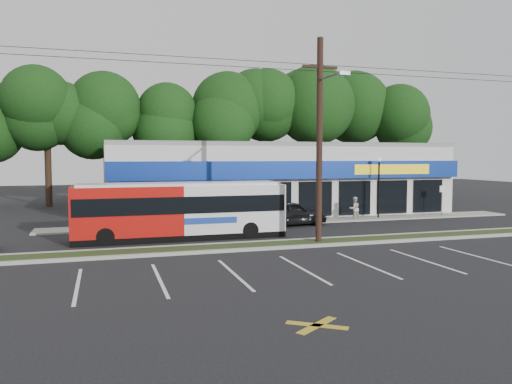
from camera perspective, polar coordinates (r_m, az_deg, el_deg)
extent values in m
plane|color=black|center=(22.93, 1.29, -6.71)|extent=(120.00, 120.00, 0.00)
cube|color=#263415|center=(23.86, 0.53, -6.14)|extent=(40.00, 1.60, 0.12)
cube|color=#9E9E93|center=(23.06, 1.18, -6.47)|extent=(40.00, 0.25, 0.14)
cube|color=#9E9E93|center=(24.65, -0.07, -5.78)|extent=(40.00, 0.25, 0.14)
cube|color=#9E9E93|center=(32.98, 4.61, -3.34)|extent=(32.00, 2.20, 0.10)
cube|color=beige|center=(39.49, 1.54, 1.46)|extent=(25.00, 12.00, 5.00)
cube|color=navy|center=(33.60, 4.96, 2.53)|extent=(25.00, 0.50, 1.20)
cube|color=black|center=(33.89, 4.82, -0.85)|extent=(24.00, 0.12, 2.40)
cube|color=yellow|center=(36.58, 15.35, 2.52)|extent=(6.00, 0.06, 0.70)
cube|color=gray|center=(39.46, 1.55, 5.30)|extent=(25.00, 12.00, 0.30)
cylinder|color=black|center=(24.57, 7.25, 5.70)|extent=(0.30, 0.30, 10.00)
cube|color=black|center=(24.94, 7.33, 13.99)|extent=(1.80, 0.12, 0.12)
cylinder|color=#59595E|center=(23.77, 8.55, 13.01)|extent=(0.10, 2.40, 0.10)
cube|color=#59595E|center=(22.60, 10.01, 13.21)|extent=(0.50, 0.25, 0.15)
cylinder|color=black|center=(23.90, 0.55, 14.71)|extent=(50.00, 0.02, 0.02)
cylinder|color=black|center=(23.84, 0.55, 14.00)|extent=(50.00, 0.02, 0.02)
cylinder|color=black|center=(35.27, 13.84, 0.22)|extent=(0.12, 0.12, 4.00)
sphere|color=silver|center=(35.20, 13.90, 3.63)|extent=(0.30, 0.30, 0.30)
cylinder|color=#59595E|center=(37.99, 20.46, -1.01)|extent=(0.06, 0.06, 2.20)
cube|color=white|center=(37.89, 20.54, 0.34)|extent=(0.45, 0.04, 0.45)
cylinder|color=black|center=(47.56, -21.80, 2.04)|extent=(0.56, 0.56, 5.72)
sphere|color=black|center=(47.72, -21.98, 8.76)|extent=(6.76, 6.76, 6.76)
cylinder|color=black|center=(47.41, -15.76, 2.17)|extent=(0.56, 0.56, 5.72)
sphere|color=black|center=(47.57, -15.89, 8.92)|extent=(6.76, 6.76, 6.76)
cylinder|color=black|center=(47.79, -9.76, 2.28)|extent=(0.56, 0.56, 5.72)
sphere|color=black|center=(47.95, -9.84, 8.97)|extent=(6.76, 6.76, 6.76)
cylinder|color=black|center=(48.69, -3.91, 2.36)|extent=(0.56, 0.56, 5.72)
sphere|color=black|center=(48.84, -3.94, 8.93)|extent=(6.76, 6.76, 6.76)
cylinder|color=black|center=(50.06, 1.68, 2.41)|extent=(0.56, 0.56, 5.72)
sphere|color=black|center=(50.22, 1.69, 8.80)|extent=(6.76, 6.76, 6.76)
cylinder|color=black|center=(51.89, 6.92, 2.44)|extent=(0.56, 0.56, 5.72)
sphere|color=black|center=(52.04, 6.97, 8.61)|extent=(6.76, 6.76, 6.76)
cylinder|color=black|center=(54.12, 11.76, 2.45)|extent=(0.56, 0.56, 5.72)
sphere|color=black|center=(54.26, 11.85, 8.36)|extent=(6.76, 6.76, 6.76)
cylinder|color=black|center=(56.70, 16.19, 2.44)|extent=(0.56, 0.56, 5.72)
sphere|color=black|center=(56.84, 16.31, 8.09)|extent=(6.76, 6.76, 6.76)
cube|color=#B3120D|center=(26.04, -14.51, -2.07)|extent=(5.44, 2.28, 2.49)
cube|color=white|center=(26.84, -2.85, -1.77)|extent=(5.44, 2.28, 2.49)
cube|color=black|center=(26.48, -8.56, -4.91)|extent=(10.87, 2.25, 0.32)
cube|color=black|center=(26.27, -8.60, -1.29)|extent=(10.65, 2.35, 0.86)
cube|color=black|center=(27.64, 2.67, -1.27)|extent=(0.07, 1.92, 1.27)
cube|color=#193899|center=(25.48, -5.17, -3.27)|extent=(2.72, 0.04, 0.32)
cube|color=white|center=(26.20, -8.62, 0.89)|extent=(10.32, 2.06, 0.16)
cylinder|color=black|center=(25.15, -16.84, -4.92)|extent=(0.87, 0.26, 0.87)
cylinder|color=black|center=(27.15, -16.87, -4.27)|extent=(0.87, 0.26, 0.87)
cylinder|color=black|center=(26.22, -0.68, -4.39)|extent=(0.87, 0.26, 0.87)
cylinder|color=black|center=(28.14, -1.86, -3.81)|extent=(0.87, 0.26, 0.87)
imported|color=black|center=(31.07, 3.98, -2.42)|extent=(4.86, 2.58, 1.57)
imported|color=silver|center=(29.89, 1.07, -2.61)|extent=(0.69, 0.57, 1.63)
imported|color=beige|center=(34.13, 11.18, -1.89)|extent=(0.82, 0.66, 1.60)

